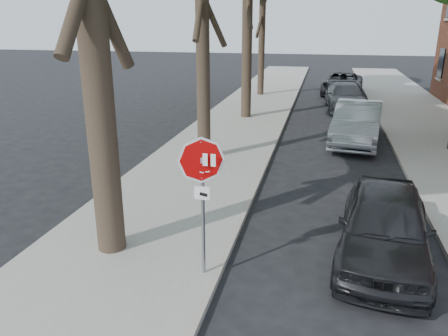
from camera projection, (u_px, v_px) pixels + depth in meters
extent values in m
plane|color=black|center=(241.00, 282.00, 8.01)|extent=(120.00, 120.00, 0.00)
cube|color=gray|center=(236.00, 127.00, 19.61)|extent=(4.00, 55.00, 0.12)
cube|color=gray|center=(440.00, 137.00, 17.82)|extent=(4.00, 55.00, 0.12)
cube|color=#9E9384|center=(281.00, 129.00, 19.17)|extent=(0.12, 55.00, 0.13)
cube|color=#9E9384|center=(387.00, 134.00, 18.25)|extent=(0.12, 55.00, 0.13)
cylinder|color=gray|center=(203.00, 208.00, 7.70)|extent=(0.06, 0.06, 2.60)
cube|color=#99999E|center=(202.00, 160.00, 7.39)|extent=(0.05, 0.06, 0.10)
cylinder|color=#99999E|center=(202.00, 160.00, 7.39)|extent=(0.76, 0.32, 0.82)
cylinder|color=white|center=(201.00, 160.00, 7.37)|extent=(0.76, 0.32, 0.82)
cylinder|color=#B90707|center=(201.00, 160.00, 7.37)|extent=(0.68, 0.29, 0.74)
cube|color=white|center=(189.00, 159.00, 7.40)|extent=(0.08, 0.00, 0.22)
cube|color=white|center=(197.00, 159.00, 7.37)|extent=(0.08, 0.00, 0.22)
cube|color=white|center=(205.00, 160.00, 7.34)|extent=(0.08, 0.00, 0.22)
cube|color=white|center=(213.00, 160.00, 7.31)|extent=(0.08, 0.00, 0.22)
cube|color=silver|center=(195.00, 171.00, 7.44)|extent=(0.08, 0.00, 0.03)
cube|color=silver|center=(201.00, 172.00, 7.42)|extent=(0.08, 0.00, 0.03)
cube|color=silver|center=(208.00, 172.00, 7.39)|extent=(0.08, 0.00, 0.03)
cube|color=white|center=(202.00, 193.00, 7.57)|extent=(0.28, 0.02, 0.24)
cube|color=black|center=(204.00, 195.00, 7.56)|extent=(0.15, 0.00, 0.08)
cylinder|color=black|center=(90.00, 2.00, 7.51)|extent=(0.56, 0.56, 9.50)
cylinder|color=black|center=(202.00, 10.00, 13.47)|extent=(0.44, 0.44, 9.50)
cylinder|color=black|center=(248.00, 8.00, 19.82)|extent=(0.48, 0.48, 10.00)
cylinder|color=black|center=(262.00, 20.00, 26.51)|extent=(0.40, 0.40, 9.00)
imported|color=black|center=(385.00, 225.00, 8.62)|extent=(2.21, 4.44, 1.45)
imported|color=gray|center=(357.00, 123.00, 16.94)|extent=(2.28, 5.01, 1.59)
imported|color=#535459|center=(345.00, 97.00, 23.51)|extent=(2.32, 4.89, 1.38)
imported|color=black|center=(342.00, 84.00, 28.34)|extent=(2.94, 5.36, 1.42)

